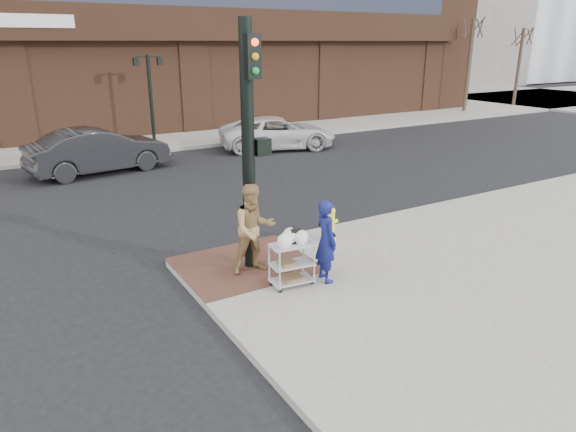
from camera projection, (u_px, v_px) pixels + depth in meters
ground at (290, 280)px, 10.67m from camera, size 220.00×220.00×0.00m
sidewalk_far at (221, 100)px, 42.72m from camera, size 65.00×36.00×0.15m
brick_curb_ramp at (245, 264)px, 11.06m from camera, size 2.80×2.40×0.01m
filler_block at (420, 2)px, 58.03m from camera, size 14.00×20.00×18.00m
bare_tree_a at (474, 17)px, 33.68m from camera, size 1.80×1.80×7.20m
bare_tree_b at (524, 26)px, 37.14m from camera, size 1.80×1.80×6.70m
lamp_post at (150, 89)px, 23.81m from camera, size 1.32×0.22×4.00m
traffic_signal_pole at (250, 142)px, 10.15m from camera, size 0.61×0.51×5.00m
woman_blue at (326, 241)px, 10.09m from camera, size 0.48×0.66×1.68m
pedestrian_tan at (254, 229)px, 10.44m from camera, size 0.99×0.81×1.88m
sedan_dark at (99, 151)px, 19.16m from camera, size 5.34×2.55×1.69m
minivan_white at (278, 133)px, 23.52m from camera, size 5.77×3.84×1.47m
utility_cart at (292, 260)px, 9.98m from camera, size 0.89×0.56×1.16m
fire_hydrant at (331, 223)px, 12.35m from camera, size 0.39×0.28×0.84m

